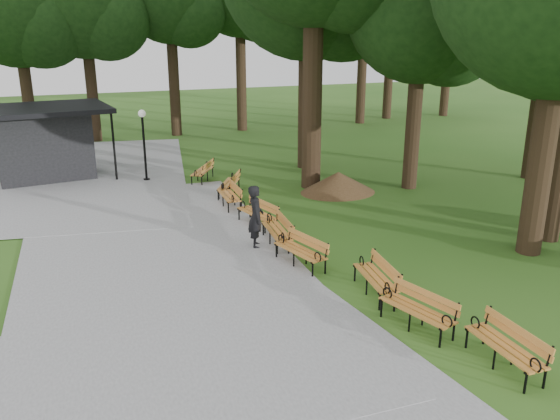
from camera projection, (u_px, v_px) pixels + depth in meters
name	position (u px, v px, depth m)	size (l,w,h in m)	color
ground	(326.00, 283.00, 14.66)	(100.00, 100.00, 0.00)	#2C5A19
path	(152.00, 262.00, 15.92)	(12.00, 38.00, 0.06)	gray
person	(256.00, 217.00, 16.79)	(0.70, 0.46, 1.92)	black
kiosk	(42.00, 142.00, 24.73)	(5.00, 4.34, 3.13)	black
lamp_post	(143.00, 130.00, 23.87)	(0.32, 0.32, 3.07)	black
dirt_mound	(338.00, 182.00, 22.67)	(2.58, 2.58, 0.85)	#47301C
bench_0	(505.00, 347.00, 10.87)	(1.90, 0.64, 0.88)	orange
bench_1	(417.00, 310.00, 12.29)	(1.90, 0.64, 0.88)	orange
bench_2	(375.00, 278.00, 13.91)	(1.90, 0.64, 0.88)	orange
bench_3	(300.00, 251.00, 15.58)	(1.90, 0.64, 0.88)	orange
bench_4	(277.00, 231.00, 17.12)	(1.90, 0.64, 0.88)	orange
bench_5	(257.00, 214.00, 18.74)	(1.90, 0.64, 0.88)	orange
bench_6	(229.00, 195.00, 20.80)	(1.90, 0.64, 0.88)	orange
bench_7	(229.00, 184.00, 22.38)	(1.90, 0.64, 0.88)	orange
bench_8	(202.00, 171.00, 24.38)	(1.90, 0.64, 0.88)	orange
lawn_tree_1	(422.00, 8.00, 21.33)	(5.74, 5.74, 9.96)	black
tree_backdrop	(267.00, 0.00, 35.25)	(36.19, 9.08, 16.07)	black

